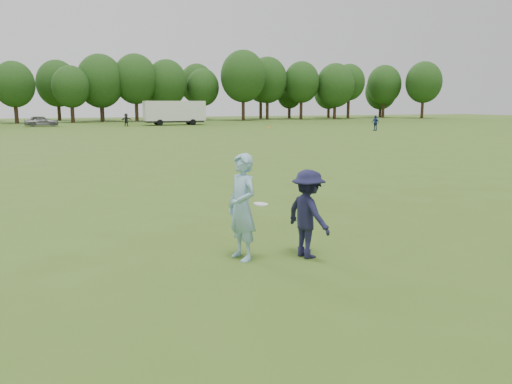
# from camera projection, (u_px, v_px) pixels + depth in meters

# --- Properties ---
(ground) EXTENTS (200.00, 200.00, 0.00)m
(ground) POSITION_uv_depth(u_px,v_px,m) (261.00, 261.00, 9.24)
(ground) COLOR #3B5919
(ground) RESTS_ON ground
(thrower) EXTENTS (0.64, 0.82, 1.99)m
(thrower) POSITION_uv_depth(u_px,v_px,m) (242.00, 207.00, 9.20)
(thrower) COLOR #86B5CF
(thrower) RESTS_ON ground
(defender) EXTENTS (0.85, 1.19, 1.67)m
(defender) POSITION_uv_depth(u_px,v_px,m) (308.00, 214.00, 9.36)
(defender) COLOR #181836
(defender) RESTS_ON ground
(player_far_b) EXTENTS (0.66, 1.03, 1.63)m
(player_far_b) POSITION_uv_depth(u_px,v_px,m) (375.00, 123.00, 53.22)
(player_far_b) COLOR navy
(player_far_b) RESTS_ON ground
(player_far_d) EXTENTS (1.58, 1.11, 1.64)m
(player_far_d) POSITION_uv_depth(u_px,v_px,m) (126.00, 120.00, 63.02)
(player_far_d) COLOR #272727
(player_far_d) RESTS_ON ground
(car_e) EXTENTS (4.14, 1.89, 1.38)m
(car_e) POSITION_uv_depth(u_px,v_px,m) (41.00, 121.00, 62.70)
(car_e) COLOR slate
(car_e) RESTS_ON ground
(field_cone) EXTENTS (0.28, 0.28, 0.30)m
(field_cone) POSITION_uv_depth(u_px,v_px,m) (269.00, 127.00, 58.39)
(field_cone) COLOR orange
(field_cone) RESTS_ON ground
(disc_in_play) EXTENTS (0.29, 0.29, 0.05)m
(disc_in_play) POSITION_uv_depth(u_px,v_px,m) (261.00, 204.00, 9.12)
(disc_in_play) COLOR white
(disc_in_play) RESTS_ON ground
(cargo_trailer) EXTENTS (9.00, 2.75, 3.20)m
(cargo_trailer) POSITION_uv_depth(u_px,v_px,m) (174.00, 112.00, 66.68)
(cargo_trailer) COLOR white
(cargo_trailer) RESTS_ON ground
(treeline) EXTENTS (130.35, 18.39, 11.74)m
(treeline) POSITION_uv_depth(u_px,v_px,m) (99.00, 82.00, 79.72)
(treeline) COLOR #332114
(treeline) RESTS_ON ground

